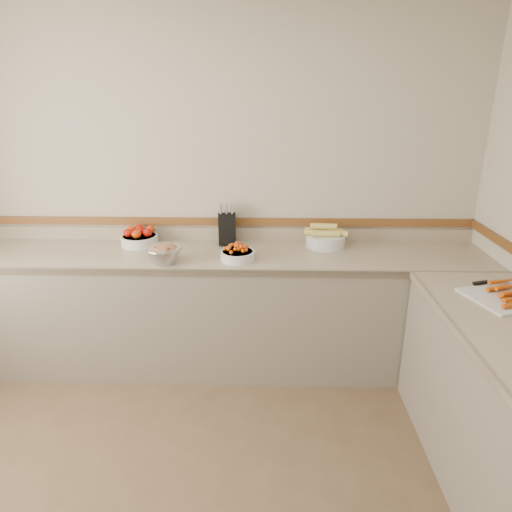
{
  "coord_description": "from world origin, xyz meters",
  "views": [
    {
      "loc": [
        0.42,
        -1.4,
        2.0
      ],
      "look_at": [
        0.35,
        1.35,
        1.0
      ],
      "focal_mm": 32.0,
      "sensor_mm": 36.0,
      "label": 1
    }
  ],
  "objects_px": {
    "cutting_board": "(511,295)",
    "corn_bowl": "(325,238)",
    "knife_block": "(227,228)",
    "tomato_bowl": "(139,237)",
    "cherry_tomato_bowl": "(238,253)",
    "rhubarb_bowl": "(164,253)"
  },
  "relations": [
    {
      "from": "cherry_tomato_bowl",
      "to": "knife_block",
      "type": "bearing_deg",
      "value": 106.07
    },
    {
      "from": "knife_block",
      "to": "cherry_tomato_bowl",
      "type": "distance_m",
      "value": 0.37
    },
    {
      "from": "cherry_tomato_bowl",
      "to": "corn_bowl",
      "type": "distance_m",
      "value": 0.71
    },
    {
      "from": "tomato_bowl",
      "to": "cherry_tomato_bowl",
      "type": "relative_size",
      "value": 1.16
    },
    {
      "from": "cherry_tomato_bowl",
      "to": "tomato_bowl",
      "type": "bearing_deg",
      "value": 158.01
    },
    {
      "from": "knife_block",
      "to": "corn_bowl",
      "type": "height_order",
      "value": "knife_block"
    },
    {
      "from": "knife_block",
      "to": "rhubarb_bowl",
      "type": "height_order",
      "value": "knife_block"
    },
    {
      "from": "cherry_tomato_bowl",
      "to": "cutting_board",
      "type": "xyz_separation_m",
      "value": [
        1.58,
        -0.59,
        -0.03
      ]
    },
    {
      "from": "tomato_bowl",
      "to": "corn_bowl",
      "type": "height_order",
      "value": "corn_bowl"
    },
    {
      "from": "cherry_tomato_bowl",
      "to": "cutting_board",
      "type": "bearing_deg",
      "value": -20.46
    },
    {
      "from": "rhubarb_bowl",
      "to": "cutting_board",
      "type": "bearing_deg",
      "value": -13.82
    },
    {
      "from": "knife_block",
      "to": "tomato_bowl",
      "type": "distance_m",
      "value": 0.67
    },
    {
      "from": "tomato_bowl",
      "to": "rhubarb_bowl",
      "type": "distance_m",
      "value": 0.47
    },
    {
      "from": "tomato_bowl",
      "to": "cherry_tomato_bowl",
      "type": "bearing_deg",
      "value": -21.99
    },
    {
      "from": "knife_block",
      "to": "corn_bowl",
      "type": "bearing_deg",
      "value": -3.06
    },
    {
      "from": "knife_block",
      "to": "cutting_board",
      "type": "distance_m",
      "value": 1.92
    },
    {
      "from": "cutting_board",
      "to": "corn_bowl",
      "type": "bearing_deg",
      "value": 136.2
    },
    {
      "from": "tomato_bowl",
      "to": "cherry_tomato_bowl",
      "type": "xyz_separation_m",
      "value": [
        0.76,
        -0.31,
        -0.01
      ]
    },
    {
      "from": "rhubarb_bowl",
      "to": "knife_block",
      "type": "bearing_deg",
      "value": 47.84
    },
    {
      "from": "cherry_tomato_bowl",
      "to": "rhubarb_bowl",
      "type": "xyz_separation_m",
      "value": [
        -0.49,
        -0.08,
        0.03
      ]
    },
    {
      "from": "cutting_board",
      "to": "knife_block",
      "type": "bearing_deg",
      "value": 150.78
    },
    {
      "from": "cherry_tomato_bowl",
      "to": "corn_bowl",
      "type": "relative_size",
      "value": 0.73
    }
  ]
}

